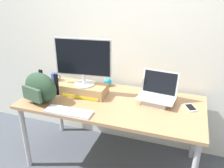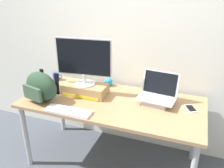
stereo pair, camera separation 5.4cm
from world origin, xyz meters
The scene contains 11 objects.
ground_plane centered at (0.00, 0.00, 0.00)m, with size 20.00×20.00×0.00m, color #474C56.
back_wall centered at (0.00, 0.50, 1.30)m, with size 7.00×0.10×2.60m, color silver.
desk centered at (0.00, 0.00, 0.66)m, with size 1.74×0.80×0.73m.
toner_box_yellow centered at (-0.31, 0.05, 0.79)m, with size 0.45×0.23×0.11m.
desktop_monitor centered at (-0.31, 0.05, 1.09)m, with size 0.56×0.20×0.47m.
open_laptop centered at (0.41, 0.11, 0.79)m, with size 0.37×0.28×0.29m.
external_keyboard centered at (-0.29, -0.33, 0.74)m, with size 0.43×0.14×0.02m.
messenger_backpack centered at (-0.64, -0.21, 0.87)m, with size 0.41×0.29×0.29m.
coffee_mug centered at (-0.80, 0.27, 0.78)m, with size 0.12×0.08×0.09m.
cell_phone centered at (0.72, 0.10, 0.74)m, with size 0.13×0.16×0.01m.
plush_toy centered at (-0.16, 0.33, 0.78)m, with size 0.09×0.09×0.09m.
Camera 1 is at (0.65, -1.92, 1.80)m, focal length 37.93 mm.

